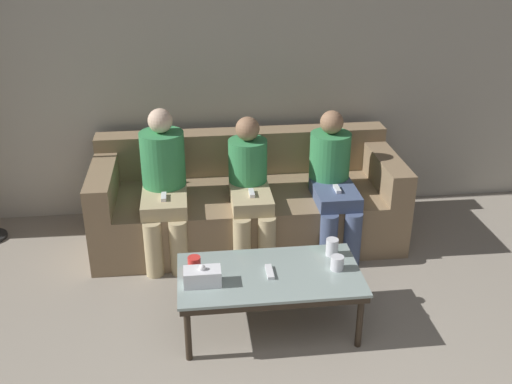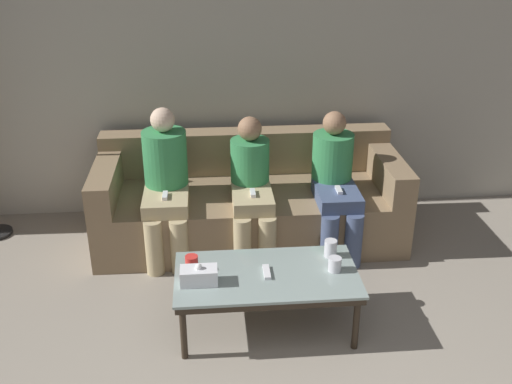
# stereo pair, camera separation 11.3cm
# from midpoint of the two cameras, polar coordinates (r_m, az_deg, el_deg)

# --- Properties ---
(wall_back) EXTENTS (12.00, 0.06, 2.60)m
(wall_back) POSITION_cam_midpoint_polar(r_m,az_deg,el_deg) (4.97, -0.54, 12.43)
(wall_back) COLOR #B7B2A3
(wall_back) RESTS_ON ground_plane
(couch) EXTENTS (2.36, 0.94, 0.78)m
(couch) POSITION_cam_midpoint_polar(r_m,az_deg,el_deg) (4.78, 0.02, -0.94)
(couch) COLOR #897051
(couch) RESTS_ON ground_plane
(coffee_table) EXTENTS (1.12, 0.60, 0.40)m
(coffee_table) POSITION_cam_midpoint_polar(r_m,az_deg,el_deg) (3.70, 1.90, -8.28)
(coffee_table) COLOR #8C9E99
(coffee_table) RESTS_ON ground_plane
(cup_near_left) EXTENTS (0.08, 0.08, 0.11)m
(cup_near_left) POSITION_cam_midpoint_polar(r_m,az_deg,el_deg) (3.85, 7.95, -5.34)
(cup_near_left) COLOR silver
(cup_near_left) RESTS_ON coffee_table
(cup_near_right) EXTENTS (0.08, 0.08, 0.10)m
(cup_near_right) POSITION_cam_midpoint_polar(r_m,az_deg,el_deg) (3.69, -5.26, -6.79)
(cup_near_right) COLOR red
(cup_near_right) RESTS_ON coffee_table
(cup_far_center) EXTENTS (0.08, 0.08, 0.09)m
(cup_far_center) POSITION_cam_midpoint_polar(r_m,az_deg,el_deg) (3.72, 8.38, -6.83)
(cup_far_center) COLOR silver
(cup_far_center) RESTS_ON coffee_table
(tissue_box) EXTENTS (0.22, 0.12, 0.13)m
(tissue_box) POSITION_cam_midpoint_polar(r_m,az_deg,el_deg) (3.57, -4.55, -7.94)
(tissue_box) COLOR white
(tissue_box) RESTS_ON coffee_table
(game_remote) EXTENTS (0.04, 0.15, 0.02)m
(game_remote) POSITION_cam_midpoint_polar(r_m,az_deg,el_deg) (3.67, 1.91, -7.64)
(game_remote) COLOR white
(game_remote) RESTS_ON coffee_table
(seated_person_left_end) EXTENTS (0.33, 0.65, 1.12)m
(seated_person_left_end) POSITION_cam_midpoint_polar(r_m,az_deg,el_deg) (4.46, -7.89, 1.14)
(seated_person_left_end) COLOR tan
(seated_person_left_end) RESTS_ON ground_plane
(seated_person_mid_left) EXTENTS (0.31, 0.65, 1.03)m
(seated_person_mid_left) POSITION_cam_midpoint_polar(r_m,az_deg,el_deg) (4.46, 0.28, 0.69)
(seated_person_mid_left) COLOR tan
(seated_person_mid_left) RESTS_ON ground_plane
(seated_person_mid_right) EXTENTS (0.31, 0.67, 1.05)m
(seated_person_mid_right) POSITION_cam_midpoint_polar(r_m,az_deg,el_deg) (4.56, 8.22, 1.18)
(seated_person_mid_right) COLOR #47567A
(seated_person_mid_right) RESTS_ON ground_plane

